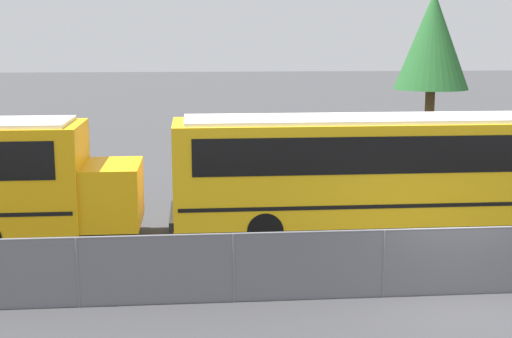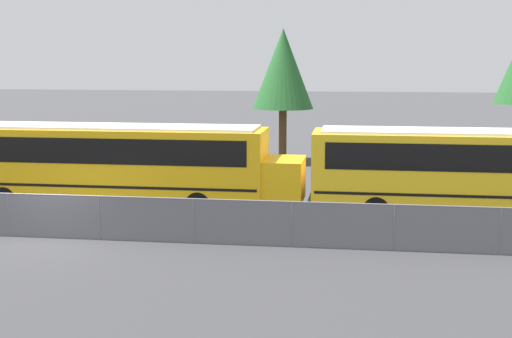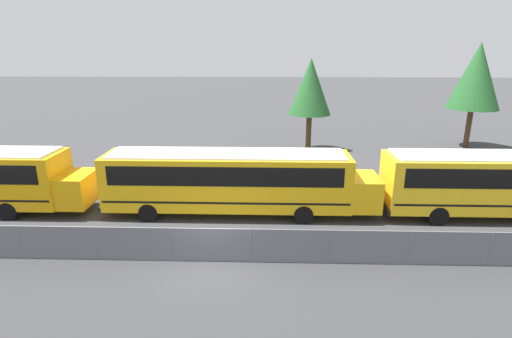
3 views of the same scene
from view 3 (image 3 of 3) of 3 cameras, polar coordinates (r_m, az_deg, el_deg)
The scene contains 5 objects.
ground_plane at distance 16.52m, azimuth -6.26°, elevation -12.98°, with size 200.00×200.00×0.00m, color #38383A.
fence at distance 16.15m, azimuth -6.35°, elevation -10.69°, with size 83.83×0.07×1.46m.
school_bus_2 at distance 20.11m, azimuth -3.28°, elevation -1.31°, with size 13.79×2.57×3.23m.
tree_0 at distance 32.66m, azimuth 7.77°, elevation 11.52°, with size 3.39×3.39×7.39m.
tree_2 at distance 37.88m, azimuth 28.96°, elevation 11.52°, with size 4.11×4.11×8.62m.
Camera 3 is at (2.20, -14.13, 8.26)m, focal length 28.00 mm.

